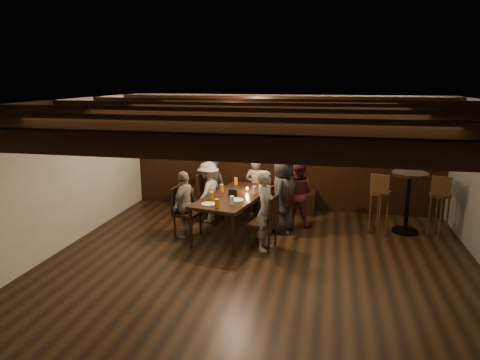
% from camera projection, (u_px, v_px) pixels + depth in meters
% --- Properties ---
extents(room, '(7.00, 7.00, 7.00)m').
position_uv_depth(room, '(260.00, 170.00, 7.86)').
color(room, black).
rests_on(room, ground).
extents(dining_table, '(1.22, 2.05, 0.72)m').
position_uv_depth(dining_table, '(234.00, 198.00, 7.54)').
color(dining_table, black).
rests_on(dining_table, floor).
extents(chair_left_near, '(0.50, 0.50, 0.94)m').
position_uv_depth(chair_left_near, '(210.00, 207.00, 8.30)').
color(chair_left_near, black).
rests_on(chair_left_near, floor).
extents(chair_left_far, '(0.48, 0.48, 0.89)m').
position_uv_depth(chair_left_far, '(187.00, 221.00, 7.50)').
color(chair_left_far, black).
rests_on(chair_left_far, floor).
extents(chair_right_near, '(0.48, 0.48, 0.89)m').
position_uv_depth(chair_right_near, '(281.00, 217.00, 7.75)').
color(chair_right_near, black).
rests_on(chair_right_near, floor).
extents(chair_right_far, '(0.48, 0.48, 0.90)m').
position_uv_depth(chair_right_far, '(264.00, 233.00, 6.95)').
color(chair_right_far, black).
rests_on(chair_right_far, floor).
extents(person_bench_left, '(0.66, 0.49, 1.22)m').
position_uv_depth(person_bench_left, '(212.00, 185.00, 8.70)').
color(person_bench_left, '#272729').
rests_on(person_bench_left, floor).
extents(person_bench_centre, '(0.49, 0.37, 1.22)m').
position_uv_depth(person_bench_centre, '(256.00, 188.00, 8.49)').
color(person_bench_centre, slate).
rests_on(person_bench_centre, floor).
extents(person_bench_right, '(0.68, 0.58, 1.24)m').
position_uv_depth(person_bench_right, '(298.00, 193.00, 8.01)').
color(person_bench_right, '#591E26').
rests_on(person_bench_right, floor).
extents(person_left_near, '(0.57, 0.83, 1.18)m').
position_uv_depth(person_left_near, '(208.00, 192.00, 8.24)').
color(person_left_near, '#9E9286').
rests_on(person_left_near, floor).
extents(person_left_far, '(0.41, 0.73, 1.18)m').
position_uv_depth(person_left_far, '(185.00, 204.00, 7.44)').
color(person_left_far, gray).
rests_on(person_left_far, floor).
extents(person_right_near, '(0.57, 0.75, 1.40)m').
position_uv_depth(person_right_near, '(283.00, 194.00, 7.64)').
color(person_right_near, '#232426').
rests_on(person_right_near, floor).
extents(person_right_far, '(0.40, 0.53, 1.31)m').
position_uv_depth(person_right_far, '(266.00, 211.00, 6.85)').
color(person_right_far, gray).
rests_on(person_right_far, floor).
extents(pint_a, '(0.07, 0.07, 0.14)m').
position_uv_depth(pint_a, '(236.00, 181.00, 8.24)').
color(pint_a, '#BF7219').
rests_on(pint_a, dining_table).
extents(pint_b, '(0.07, 0.07, 0.14)m').
position_uv_depth(pint_b, '(261.00, 184.00, 7.99)').
color(pint_b, '#BF7219').
rests_on(pint_b, dining_table).
extents(pint_c, '(0.07, 0.07, 0.14)m').
position_uv_depth(pint_c, '(221.00, 188.00, 7.71)').
color(pint_c, '#BF7219').
rests_on(pint_c, dining_table).
extents(pint_d, '(0.07, 0.07, 0.14)m').
position_uv_depth(pint_d, '(254.00, 190.00, 7.57)').
color(pint_d, silver).
rests_on(pint_d, dining_table).
extents(pint_e, '(0.07, 0.07, 0.14)m').
position_uv_depth(pint_e, '(212.00, 196.00, 7.19)').
color(pint_e, '#BF7219').
rests_on(pint_e, dining_table).
extents(pint_f, '(0.07, 0.07, 0.14)m').
position_uv_depth(pint_f, '(232.00, 200.00, 6.94)').
color(pint_f, silver).
rests_on(pint_f, dining_table).
extents(pint_g, '(0.07, 0.07, 0.14)m').
position_uv_depth(pint_g, '(217.00, 203.00, 6.77)').
color(pint_g, '#BF7219').
rests_on(pint_g, dining_table).
extents(plate_near, '(0.24, 0.24, 0.01)m').
position_uv_depth(plate_near, '(209.00, 204.00, 6.95)').
color(plate_near, white).
rests_on(plate_near, dining_table).
extents(plate_far, '(0.24, 0.24, 0.01)m').
position_uv_depth(plate_far, '(237.00, 200.00, 7.18)').
color(plate_far, white).
rests_on(plate_far, dining_table).
extents(condiment_caddy, '(0.15, 0.10, 0.12)m').
position_uv_depth(condiment_caddy, '(233.00, 192.00, 7.46)').
color(condiment_caddy, black).
rests_on(condiment_caddy, dining_table).
extents(candle, '(0.05, 0.05, 0.05)m').
position_uv_depth(candle, '(247.00, 190.00, 7.74)').
color(candle, beige).
rests_on(candle, dining_table).
extents(high_top_table, '(0.63, 0.63, 1.11)m').
position_uv_depth(high_top_table, '(408.00, 193.00, 7.60)').
color(high_top_table, black).
rests_on(high_top_table, floor).
extents(bar_stool_left, '(0.37, 0.39, 1.13)m').
position_uv_depth(bar_stool_left, '(379.00, 212.00, 7.58)').
color(bar_stool_left, '#392612').
rests_on(bar_stool_left, floor).
extents(bar_stool_right, '(0.38, 0.40, 1.13)m').
position_uv_depth(bar_stool_right, '(439.00, 214.00, 7.42)').
color(bar_stool_right, '#392612').
rests_on(bar_stool_right, floor).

